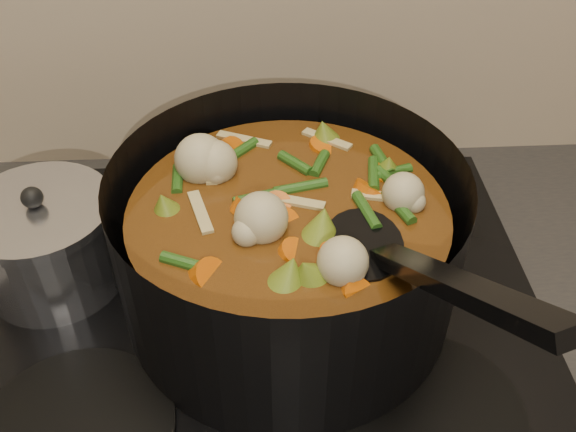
{
  "coord_description": "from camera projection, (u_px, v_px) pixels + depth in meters",
  "views": [
    {
      "loc": [
        0.01,
        1.48,
        1.45
      ],
      "look_at": [
        0.04,
        1.95,
        1.05
      ],
      "focal_mm": 40.0,
      "sensor_mm": 36.0,
      "label": 1
    }
  ],
  "objects": [
    {
      "name": "stovetop",
      "position": [
        252.0,
        319.0,
        0.69
      ],
      "size": [
        0.62,
        0.54,
        0.03
      ],
      "color": "black",
      "rests_on": "counter"
    },
    {
      "name": "stockpot",
      "position": [
        289.0,
        247.0,
        0.64
      ],
      "size": [
        0.38,
        0.45,
        0.25
      ],
      "rotation": [
        0.0,
        0.0,
        0.14
      ],
      "color": "black",
      "rests_on": "stovetop"
    },
    {
      "name": "saucepan",
      "position": [
        47.0,
        243.0,
        0.69
      ],
      "size": [
        0.16,
        0.16,
        0.13
      ],
      "rotation": [
        0.0,
        0.0,
        0.32
      ],
      "color": "silver",
      "rests_on": "stovetop"
    }
  ]
}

